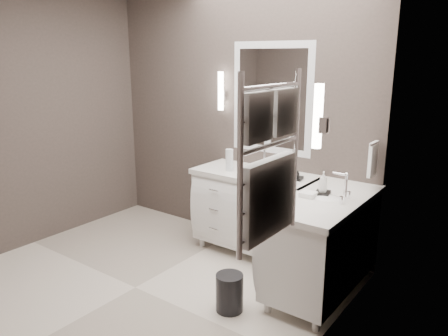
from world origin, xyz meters
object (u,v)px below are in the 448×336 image
Objects in this scene: vanity_back at (255,207)px; vanity_right at (323,239)px; waste_bin at (229,293)px; towel_ladder at (269,170)px.

vanity_back and vanity_right have the same top height.
waste_bin is (-0.46, -0.69, -0.33)m from vanity_right.
towel_ladder reaches higher than vanity_back.
vanity_back is at bearing 159.62° from vanity_right.
towel_ladder reaches higher than vanity_right.
waste_bin is (-0.69, 0.61, -1.24)m from towel_ladder.
towel_ladder reaches higher than waste_bin.
vanity_right is 1.60m from towel_ladder.
waste_bin is at bearing 138.44° from towel_ladder.
vanity_back is 1.14m from waste_bin.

